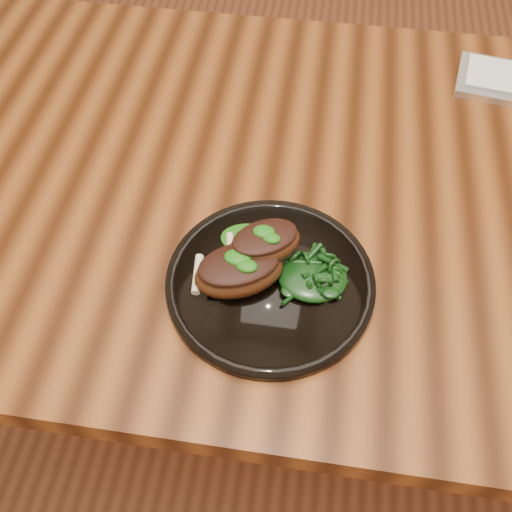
{
  "coord_description": "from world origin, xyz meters",
  "views": [
    {
      "loc": [
        -0.05,
        -0.58,
        1.35
      ],
      "look_at": [
        -0.11,
        -0.17,
        0.78
      ],
      "focal_mm": 40.0,
      "sensor_mm": 36.0,
      "label": 1
    }
  ],
  "objects": [
    {
      "name": "greens_heap",
      "position": [
        -0.04,
        -0.19,
        0.78
      ],
      "size": [
        0.09,
        0.08,
        0.03
      ],
      "color": "black",
      "rests_on": "plate"
    },
    {
      "name": "desk",
      "position": [
        0.0,
        0.0,
        0.67
      ],
      "size": [
        1.6,
        0.8,
        0.75
      ],
      "color": "black",
      "rests_on": "ground"
    },
    {
      "name": "herb_smear",
      "position": [
        -0.12,
        -0.14,
        0.77
      ],
      "size": [
        0.08,
        0.05,
        0.0
      ],
      "primitive_type": "ellipsoid",
      "color": "#0C4B08",
      "rests_on": "plate"
    },
    {
      "name": "plate",
      "position": [
        -0.09,
        -0.19,
        0.76
      ],
      "size": [
        0.26,
        0.26,
        0.02
      ],
      "color": "black",
      "rests_on": "desk"
    },
    {
      "name": "lamb_chop_back",
      "position": [
        -0.1,
        -0.17,
        0.8
      ],
      "size": [
        0.11,
        0.1,
        0.04
      ],
      "color": "#3E1D0C",
      "rests_on": "plate"
    },
    {
      "name": "lamb_chop_front",
      "position": [
        -0.13,
        -0.2,
        0.79
      ],
      "size": [
        0.13,
        0.11,
        0.05
      ],
      "color": "#3E1D0C",
      "rests_on": "plate"
    }
  ]
}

